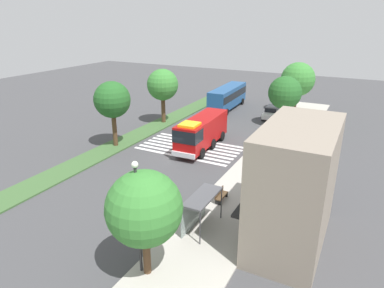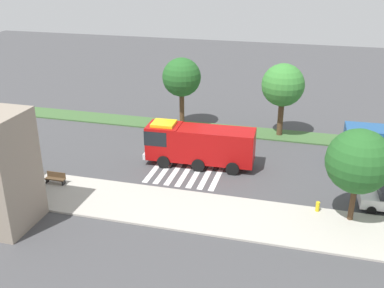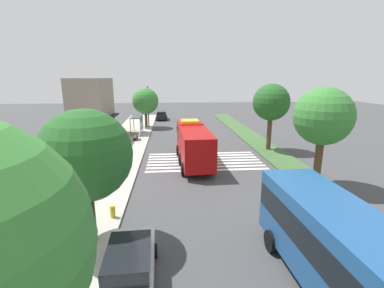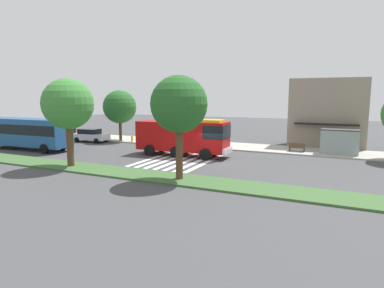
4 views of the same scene
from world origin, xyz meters
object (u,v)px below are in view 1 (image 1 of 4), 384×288
at_px(parked_car_west, 272,112).
at_px(sidewalk_tree_far_west, 298,79).
at_px(bus_stop_shelter, 198,204).
at_px(street_lamp, 138,210).
at_px(bench_near_shelter, 221,195).
at_px(median_tree_west, 112,100).
at_px(transit_bus, 228,96).
at_px(sidewalk_tree_west, 285,93).
at_px(sidewalk_tree_center, 144,209).
at_px(fire_truck, 201,131).
at_px(fire_hydrant, 274,126).
at_px(median_tree_far_west, 163,85).

height_order(parked_car_west, sidewalk_tree_far_west, sidewalk_tree_far_west).
bearing_deg(bus_stop_shelter, sidewalk_tree_far_west, -179.11).
relative_size(bus_stop_shelter, street_lamp, 0.52).
bearing_deg(sidewalk_tree_far_west, bench_near_shelter, 1.00).
bearing_deg(median_tree_west, bus_stop_shelter, 56.96).
height_order(transit_bus, street_lamp, street_lamp).
distance_m(parked_car_west, transit_bus, 7.96).
bearing_deg(street_lamp, bus_stop_shelter, 170.16).
relative_size(sidewalk_tree_west, sidewalk_tree_center, 1.04).
xyz_separation_m(bench_near_shelter, median_tree_west, (-5.88, -15.19, 4.68)).
distance_m(parked_car_west, sidewalk_tree_west, 5.18).
bearing_deg(sidewalk_tree_far_west, bus_stop_shelter, 0.89).
relative_size(bench_near_shelter, sidewalk_tree_west, 0.25).
bearing_deg(fire_truck, sidewalk_tree_west, 152.01).
relative_size(bus_stop_shelter, sidewalk_tree_center, 0.57).
height_order(parked_car_west, median_tree_west, median_tree_west).
height_order(sidewalk_tree_far_west, sidewalk_tree_center, sidewalk_tree_far_west).
height_order(sidewalk_tree_west, sidewalk_tree_center, sidewalk_tree_west).
relative_size(sidewalk_tree_far_west, median_tree_west, 1.02).
xyz_separation_m(parked_car_west, sidewalk_tree_center, (34.41, 2.20, 3.38)).
bearing_deg(bus_stop_shelter, median_tree_west, -123.04).
distance_m(bus_stop_shelter, fire_hydrant, 23.96).
distance_m(bus_stop_shelter, sidewalk_tree_center, 5.85).
distance_m(median_tree_far_west, fire_hydrant, 15.42).
bearing_deg(sidewalk_tree_far_west, street_lamp, -0.58).
xyz_separation_m(bench_near_shelter, street_lamp, (9.35, -0.92, 3.49)).
xyz_separation_m(street_lamp, sidewalk_tree_far_west, (-39.28, 0.40, 0.86)).
bearing_deg(bus_stop_shelter, transit_bus, -161.59).
bearing_deg(street_lamp, fire_hydrant, -179.80).
distance_m(sidewalk_tree_west, median_tree_west, 21.85).
bearing_deg(sidewalk_tree_west, street_lamp, -0.73).
xyz_separation_m(sidewalk_tree_far_west, median_tree_far_west, (13.93, -14.67, 0.24)).
xyz_separation_m(sidewalk_tree_far_west, fire_hydrant, (10.03, -0.50, -4.45)).
xyz_separation_m(sidewalk_tree_west, median_tree_far_west, (6.06, -14.67, 0.73)).
xyz_separation_m(bus_stop_shelter, sidewalk_tree_center, (5.32, -0.53, 2.37)).
bearing_deg(median_tree_far_west, sidewalk_tree_center, 30.08).
bearing_deg(transit_bus, sidewalk_tree_west, -118.91).
bearing_deg(bus_stop_shelter, sidewalk_tree_west, -178.84).
distance_m(bus_stop_shelter, bench_near_shelter, 4.20).
distance_m(transit_bus, fire_hydrant, 11.88).
xyz_separation_m(fire_truck, street_lamp, (19.04, 5.56, 2.09)).
height_order(bus_stop_shelter, sidewalk_tree_west, sidewalk_tree_west).
distance_m(parked_car_west, sidewalk_tree_far_west, 6.70).
bearing_deg(street_lamp, transit_bus, -165.51).
bearing_deg(fire_hydrant, median_tree_far_west, -74.63).
bearing_deg(fire_hydrant, sidewalk_tree_west, 166.99).
xyz_separation_m(fire_truck, sidewalk_tree_center, (19.00, 5.96, 2.27)).
bearing_deg(street_lamp, bench_near_shelter, 174.38).
relative_size(sidewalk_tree_far_west, sidewalk_tree_center, 1.18).
bearing_deg(fire_truck, fire_hydrant, 149.59).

